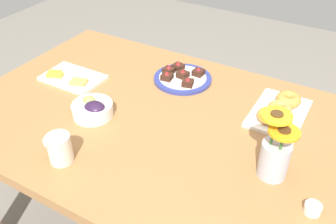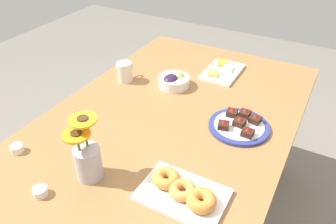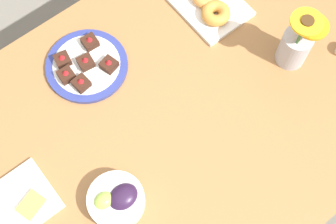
{
  "view_description": "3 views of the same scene",
  "coord_description": "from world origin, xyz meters",
  "px_view_note": "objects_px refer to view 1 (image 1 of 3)",
  "views": [
    {
      "loc": [
        -0.55,
        0.96,
        1.58
      ],
      "look_at": [
        0.0,
        0.0,
        0.78
      ],
      "focal_mm": 40.0,
      "sensor_mm": 36.0,
      "label": 1
    },
    {
      "loc": [
        -0.99,
        -0.54,
        1.57
      ],
      "look_at": [
        0.0,
        0.0,
        0.78
      ],
      "focal_mm": 35.0,
      "sensor_mm": 36.0,
      "label": 2
    },
    {
      "loc": [
        0.31,
        0.4,
        2.01
      ],
      "look_at": [
        0.0,
        0.0,
        0.78
      ],
      "focal_mm": 50.0,
      "sensor_mm": 36.0,
      "label": 3
    }
  ],
  "objects_px": {
    "cheese_platter": "(72,77)",
    "flower_vase": "(275,155)",
    "croissant_platter": "(279,110)",
    "dessert_plate": "(182,78)",
    "grape_bowl": "(93,109)",
    "jam_cup_berry": "(313,208)",
    "dining_table": "(168,138)",
    "coffee_mug": "(59,148)"
  },
  "relations": [
    {
      "from": "croissant_platter",
      "to": "dessert_plate",
      "type": "relative_size",
      "value": 1.12
    },
    {
      "from": "dining_table",
      "to": "coffee_mug",
      "type": "height_order",
      "value": "coffee_mug"
    },
    {
      "from": "dessert_plate",
      "to": "dining_table",
      "type": "bearing_deg",
      "value": 108.06
    },
    {
      "from": "cheese_platter",
      "to": "jam_cup_berry",
      "type": "bearing_deg",
      "value": 168.72
    },
    {
      "from": "coffee_mug",
      "to": "dessert_plate",
      "type": "distance_m",
      "value": 0.65
    },
    {
      "from": "cheese_platter",
      "to": "dessert_plate",
      "type": "relative_size",
      "value": 1.04
    },
    {
      "from": "dining_table",
      "to": "flower_vase",
      "type": "height_order",
      "value": "flower_vase"
    },
    {
      "from": "cheese_platter",
      "to": "croissant_platter",
      "type": "height_order",
      "value": "croissant_platter"
    },
    {
      "from": "coffee_mug",
      "to": "flower_vase",
      "type": "relative_size",
      "value": 0.48
    },
    {
      "from": "croissant_platter",
      "to": "flower_vase",
      "type": "bearing_deg",
      "value": 102.41
    },
    {
      "from": "cheese_platter",
      "to": "dining_table",
      "type": "bearing_deg",
      "value": 174.45
    },
    {
      "from": "grape_bowl",
      "to": "cheese_platter",
      "type": "height_order",
      "value": "grape_bowl"
    },
    {
      "from": "cheese_platter",
      "to": "jam_cup_berry",
      "type": "xyz_separation_m",
      "value": [
        -1.07,
        0.21,
        0.01
      ]
    },
    {
      "from": "dessert_plate",
      "to": "grape_bowl",
      "type": "bearing_deg",
      "value": 66.88
    },
    {
      "from": "dining_table",
      "to": "dessert_plate",
      "type": "distance_m",
      "value": 0.31
    },
    {
      "from": "jam_cup_berry",
      "to": "dessert_plate",
      "type": "relative_size",
      "value": 0.19
    },
    {
      "from": "cheese_platter",
      "to": "dessert_plate",
      "type": "bearing_deg",
      "value": -150.73
    },
    {
      "from": "grape_bowl",
      "to": "cheese_platter",
      "type": "relative_size",
      "value": 0.59
    },
    {
      "from": "jam_cup_berry",
      "to": "flower_vase",
      "type": "xyz_separation_m",
      "value": [
        0.14,
        -0.09,
        0.06
      ]
    },
    {
      "from": "flower_vase",
      "to": "dining_table",
      "type": "bearing_deg",
      "value": -10.71
    },
    {
      "from": "dining_table",
      "to": "flower_vase",
      "type": "distance_m",
      "value": 0.45
    },
    {
      "from": "cheese_platter",
      "to": "dessert_plate",
      "type": "distance_m",
      "value": 0.48
    },
    {
      "from": "cheese_platter",
      "to": "flower_vase",
      "type": "relative_size",
      "value": 1.11
    },
    {
      "from": "flower_vase",
      "to": "jam_cup_berry",
      "type": "bearing_deg",
      "value": 149.43
    },
    {
      "from": "jam_cup_berry",
      "to": "flower_vase",
      "type": "height_order",
      "value": "flower_vase"
    },
    {
      "from": "coffee_mug",
      "to": "grape_bowl",
      "type": "distance_m",
      "value": 0.25
    },
    {
      "from": "flower_vase",
      "to": "cheese_platter",
      "type": "bearing_deg",
      "value": -7.88
    },
    {
      "from": "dessert_plate",
      "to": "flower_vase",
      "type": "xyz_separation_m",
      "value": [
        -0.51,
        0.36,
        0.07
      ]
    },
    {
      "from": "dessert_plate",
      "to": "flower_vase",
      "type": "bearing_deg",
      "value": 144.47
    },
    {
      "from": "grape_bowl",
      "to": "flower_vase",
      "type": "bearing_deg",
      "value": -177.23
    },
    {
      "from": "coffee_mug",
      "to": "croissant_platter",
      "type": "distance_m",
      "value": 0.81
    },
    {
      "from": "dessert_plate",
      "to": "jam_cup_berry",
      "type": "bearing_deg",
      "value": 145.52
    },
    {
      "from": "dessert_plate",
      "to": "cheese_platter",
      "type": "bearing_deg",
      "value": 29.27
    },
    {
      "from": "grape_bowl",
      "to": "cheese_platter",
      "type": "distance_m",
      "value": 0.3
    },
    {
      "from": "grape_bowl",
      "to": "dessert_plate",
      "type": "height_order",
      "value": "grape_bowl"
    },
    {
      "from": "coffee_mug",
      "to": "cheese_platter",
      "type": "relative_size",
      "value": 0.43
    },
    {
      "from": "dining_table",
      "to": "cheese_platter",
      "type": "relative_size",
      "value": 6.15
    },
    {
      "from": "dining_table",
      "to": "dessert_plate",
      "type": "height_order",
      "value": "dessert_plate"
    },
    {
      "from": "dessert_plate",
      "to": "flower_vase",
      "type": "height_order",
      "value": "flower_vase"
    },
    {
      "from": "grape_bowl",
      "to": "flower_vase",
      "type": "relative_size",
      "value": 0.66
    },
    {
      "from": "croissant_platter",
      "to": "flower_vase",
      "type": "relative_size",
      "value": 1.2
    },
    {
      "from": "grape_bowl",
      "to": "dessert_plate",
      "type": "distance_m",
      "value": 0.43
    }
  ]
}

